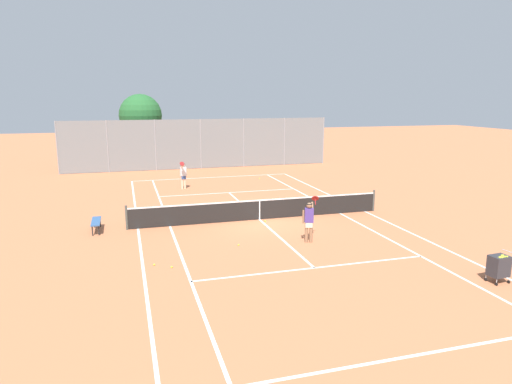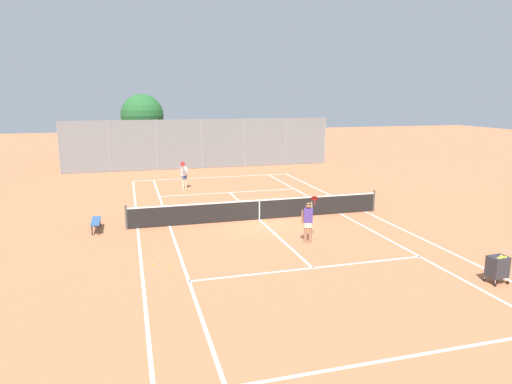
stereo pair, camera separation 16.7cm
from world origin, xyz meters
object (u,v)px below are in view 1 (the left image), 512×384
object	(u,v)px
player_far_left	(183,174)
loose_tennis_ball_0	(154,265)
loose_tennis_ball_4	(260,178)
player_near_side	(309,219)
loose_tennis_ball_2	(265,221)
ball_cart	(499,266)
courtside_bench	(96,222)
loose_tennis_ball_1	(172,267)
loose_tennis_ball_3	(239,245)
tennis_net	(260,209)
tree_behind_left	(139,116)

from	to	relation	value
player_far_left	loose_tennis_ball_0	distance (m)	13.31
loose_tennis_ball_4	player_near_side	bearing A→B (deg)	-98.91
loose_tennis_ball_2	loose_tennis_ball_4	world-z (taller)	same
ball_cart	loose_tennis_ball_0	bearing A→B (deg)	156.45
loose_tennis_ball_4	courtside_bench	distance (m)	14.56
player_far_left	loose_tennis_ball_4	size ratio (longest dim) A/B	26.88
courtside_bench	loose_tennis_ball_1	bearing A→B (deg)	-63.27
player_far_left	loose_tennis_ball_2	world-z (taller)	player_far_left
player_near_side	loose_tennis_ball_3	distance (m)	2.91
tennis_net	loose_tennis_ball_3	distance (m)	3.94
ball_cart	loose_tennis_ball_1	xyz separation A→B (m)	(-9.52, 4.00, -0.50)
loose_tennis_ball_0	tree_behind_left	size ratio (longest dim) A/B	0.01
loose_tennis_ball_4	player_far_left	bearing A→B (deg)	-159.33
ball_cart	loose_tennis_ball_3	size ratio (longest dim) A/B	14.58
ball_cart	loose_tennis_ball_2	size ratio (longest dim) A/B	14.58
loose_tennis_ball_2	loose_tennis_ball_3	xyz separation A→B (m)	(-2.01, -3.01, 0.00)
loose_tennis_ball_0	loose_tennis_ball_2	distance (m)	6.77
player_near_side	tree_behind_left	size ratio (longest dim) A/B	0.30
tennis_net	loose_tennis_ball_0	size ratio (longest dim) A/B	181.82
loose_tennis_ball_1	loose_tennis_ball_3	bearing A→B (deg)	31.06
tree_behind_left	loose_tennis_ball_3	bearing A→B (deg)	-83.50
player_near_side	loose_tennis_ball_3	xyz separation A→B (m)	(-2.75, 0.34, -0.89)
ball_cart	loose_tennis_ball_2	xyz separation A→B (m)	(-4.80, 8.64, -0.50)
loose_tennis_ball_0	tennis_net	bearing A→B (deg)	42.46
player_far_left	loose_tennis_ball_0	world-z (taller)	player_far_left
loose_tennis_ball_1	courtside_bench	size ratio (longest dim) A/B	0.04
tennis_net	loose_tennis_ball_0	bearing A→B (deg)	-137.54
loose_tennis_ball_2	loose_tennis_ball_3	distance (m)	3.61
player_far_left	loose_tennis_ball_3	world-z (taller)	player_far_left
loose_tennis_ball_3	player_near_side	bearing A→B (deg)	-7.06
loose_tennis_ball_3	courtside_bench	bearing A→B (deg)	146.14
tennis_net	player_far_left	distance (m)	8.68
player_near_side	loose_tennis_ball_0	world-z (taller)	player_near_side
player_near_side	loose_tennis_ball_4	world-z (taller)	player_near_side
loose_tennis_ball_2	tennis_net	bearing A→B (deg)	107.52
loose_tennis_ball_1	loose_tennis_ball_4	size ratio (longest dim) A/B	1.00
loose_tennis_ball_1	loose_tennis_ball_2	world-z (taller)	same
loose_tennis_ball_4	courtside_bench	world-z (taller)	courtside_bench
player_near_side	loose_tennis_ball_4	bearing A→B (deg)	81.09
loose_tennis_ball_0	loose_tennis_ball_3	bearing A→B (deg)	20.99
tennis_net	ball_cart	xyz separation A→B (m)	(4.94, -9.07, 0.02)
ball_cart	loose_tennis_ball_3	bearing A→B (deg)	140.38
loose_tennis_ball_0	loose_tennis_ball_3	xyz separation A→B (m)	(3.25, 1.25, 0.00)
loose_tennis_ball_1	loose_tennis_ball_4	world-z (taller)	same
tennis_net	player_near_side	distance (m)	3.90
loose_tennis_ball_4	tree_behind_left	world-z (taller)	tree_behind_left
courtside_bench	player_far_left	bearing A→B (deg)	59.84
loose_tennis_ball_2	loose_tennis_ball_0	bearing A→B (deg)	-141.04
loose_tennis_ball_3	tree_behind_left	world-z (taller)	tree_behind_left
tree_behind_left	courtside_bench	bearing A→B (deg)	-97.82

